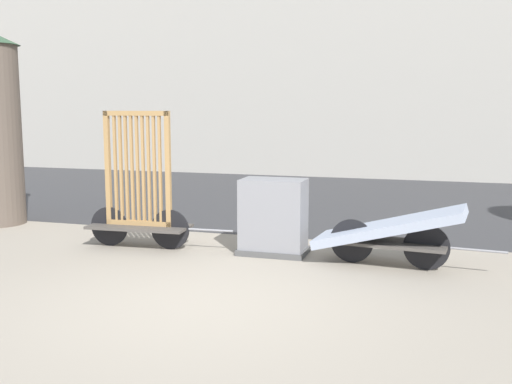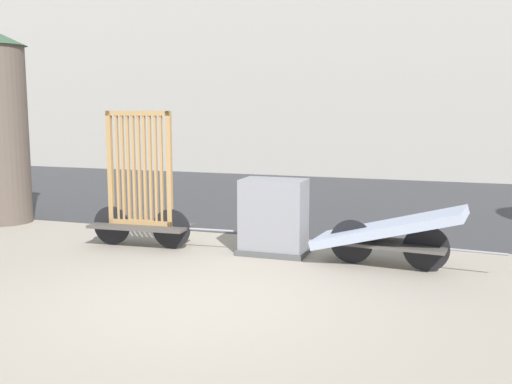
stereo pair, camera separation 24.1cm
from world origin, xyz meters
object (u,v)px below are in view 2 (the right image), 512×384
Objects in this scene: bike_cart_with_mattress at (388,232)px; advertising_column at (1,127)px; utility_cabinet at (274,220)px; bike_cart_with_bedframe at (141,200)px.

advertising_column reaches higher than bike_cart_with_mattress.
bike_cart_with_mattress is at bearing -7.52° from advertising_column.
bike_cart_with_mattress is at bearing -7.14° from utility_cabinet.
bike_cart_with_bedframe is at bearing -15.51° from advertising_column.
bike_cart_with_mattress is at bearing -3.22° from bike_cart_with_bedframe.
utility_cabinet is (-1.61, 0.20, 0.03)m from bike_cart_with_mattress.
bike_cart_with_mattress is (3.61, -0.00, -0.24)m from bike_cart_with_bedframe.
utility_cabinet is at bearing 178.54° from bike_cart_with_mattress.
utility_cabinet is 5.46m from advertising_column.
advertising_column is (-5.27, 0.71, 1.22)m from utility_cabinet.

